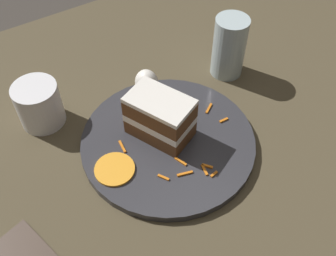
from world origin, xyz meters
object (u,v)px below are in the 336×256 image
cake_slice (160,117)px  orange_garnish (115,169)px  coffee_mug (39,103)px  cream_dollop (147,83)px  drinking_glass (229,50)px  plate (168,141)px

cake_slice → orange_garnish: cake_slice is taller
orange_garnish → coffee_mug: (0.18, 0.06, 0.03)m
cream_dollop → drinking_glass: (-0.02, -0.18, 0.01)m
cream_dollop → orange_garnish: cream_dollop is taller
cream_dollop → coffee_mug: 0.20m
cream_dollop → drinking_glass: 0.18m
cream_dollop → coffee_mug: (0.06, 0.19, 0.00)m
plate → orange_garnish: orange_garnish is taller
cake_slice → orange_garnish: (-0.03, 0.10, -0.04)m
plate → coffee_mug: size_ratio=3.68×
plate → orange_garnish: 0.11m
drinking_glass → coffee_mug: 0.38m
plate → cream_dollop: 0.12m
cream_dollop → coffee_mug: bearing=73.7°
plate → cake_slice: bearing=11.0°
orange_garnish → drinking_glass: bearing=-71.2°
cake_slice → cream_dollop: 0.10m
cake_slice → cream_dollop: (0.10, -0.03, -0.01)m
cake_slice → orange_garnish: bearing=170.5°
drinking_glass → coffee_mug: bearing=78.8°
plate → cake_slice: cake_slice is taller
cake_slice → drinking_glass: size_ratio=1.00×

